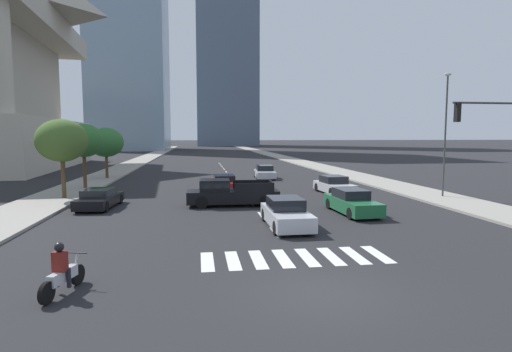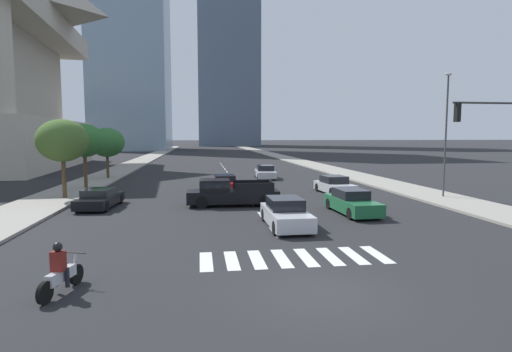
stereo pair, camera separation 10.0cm
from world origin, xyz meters
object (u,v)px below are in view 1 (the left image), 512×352
at_px(sedan_silver_0, 265,172).
at_px(sedan_green_1, 352,202).
at_px(street_tree_third, 106,142).
at_px(street_tree_nearest, 62,141).
at_px(pickup_truck, 228,193).
at_px(street_lamp_east, 446,127).
at_px(motorcycle_lead, 62,274).
at_px(sedan_silver_3, 286,214).
at_px(sedan_silver_4, 334,185).
at_px(traffic_signal_near, 501,136).
at_px(sedan_black_5, 99,199).
at_px(street_tree_second, 83,141).
at_px(sedan_red_2, 224,183).

bearing_deg(sedan_silver_0, sedan_green_1, 8.59).
bearing_deg(street_tree_third, street_tree_nearest, -90.00).
height_order(pickup_truck, street_lamp_east, street_lamp_east).
xyz_separation_m(motorcycle_lead, sedan_green_1, (12.40, 10.31, 0.05)).
height_order(sedan_silver_0, sedan_silver_3, sedan_silver_3).
bearing_deg(sedan_silver_4, sedan_silver_0, -168.02).
bearing_deg(street_tree_third, traffic_signal_near, -46.83).
xyz_separation_m(sedan_silver_0, sedan_black_5, (-12.81, -15.81, -0.06)).
distance_m(motorcycle_lead, sedan_green_1, 16.12).
height_order(sedan_silver_3, sedan_silver_4, sedan_silver_3).
height_order(sedan_silver_0, street_tree_second, street_tree_second).
bearing_deg(sedan_silver_4, sedan_silver_3, -34.16).
bearing_deg(sedan_red_2, motorcycle_lead, 163.76).
xyz_separation_m(pickup_truck, street_lamp_east, (15.21, 0.97, 4.22)).
bearing_deg(sedan_silver_0, motorcycle_lead, -16.11).
xyz_separation_m(sedan_black_5, street_tree_nearest, (-3.15, 3.63, 3.50)).
xyz_separation_m(pickup_truck, traffic_signal_near, (12.57, -7.62, 3.55)).
relative_size(sedan_silver_0, traffic_signal_near, 0.77).
distance_m(sedan_green_1, sedan_silver_3, 5.28).
xyz_separation_m(sedan_black_5, street_tree_third, (-3.15, 17.19, 3.17)).
relative_size(sedan_black_5, street_tree_third, 0.91).
bearing_deg(sedan_black_5, street_tree_second, 24.32).
bearing_deg(sedan_green_1, sedan_black_5, -106.85).
xyz_separation_m(sedan_silver_4, street_tree_second, (-19.46, 4.83, 3.39)).
height_order(sedan_green_1, street_tree_third, street_tree_third).
bearing_deg(sedan_red_2, pickup_truck, 177.57).
distance_m(sedan_red_2, sedan_silver_4, 8.78).
bearing_deg(sedan_silver_4, traffic_signal_near, 14.05).
relative_size(sedan_red_2, sedan_silver_3, 1.05).
distance_m(traffic_signal_near, street_tree_third, 34.45).
height_order(motorcycle_lead, sedan_black_5, motorcycle_lead).
distance_m(street_lamp_east, street_tree_nearest, 26.40).
xyz_separation_m(sedan_black_5, street_lamp_east, (23.06, 0.66, 4.47)).
relative_size(sedan_silver_0, street_tree_third, 0.94).
relative_size(traffic_signal_near, street_tree_third, 1.23).
relative_size(sedan_red_2, sedan_black_5, 1.03).
xyz_separation_m(sedan_silver_3, traffic_signal_near, (10.25, -1.22, 3.72)).
height_order(sedan_silver_0, sedan_green_1, sedan_green_1).
height_order(sedan_black_5, street_tree_second, street_tree_second).
bearing_deg(sedan_black_5, street_tree_nearest, 45.97).
bearing_deg(traffic_signal_near, street_lamp_east, -107.08).
relative_size(street_lamp_east, street_tree_third, 1.69).
xyz_separation_m(traffic_signal_near, street_tree_second, (-23.57, 16.93, -0.36)).
xyz_separation_m(traffic_signal_near, street_tree_nearest, (-23.57, 11.56, -0.30)).
bearing_deg(sedan_red_2, street_tree_nearest, 106.59).
bearing_deg(sedan_silver_3, street_tree_second, -140.10).
relative_size(sedan_silver_3, street_tree_nearest, 0.85).
relative_size(pickup_truck, sedan_silver_4, 1.31).
bearing_deg(sedan_green_1, street_lamp_east, 115.93).
height_order(sedan_red_2, sedan_silver_4, sedan_silver_4).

